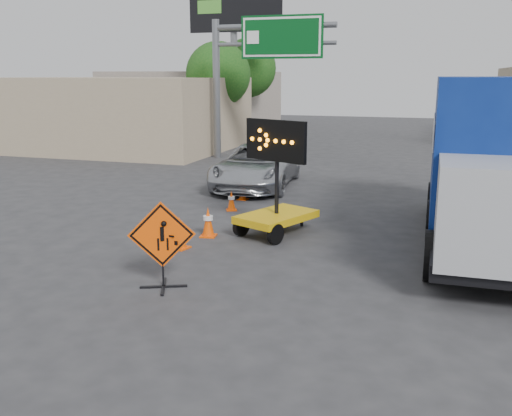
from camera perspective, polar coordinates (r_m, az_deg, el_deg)
The scene contains 16 objects.
ground at distance 10.99m, azimuth -7.35°, elevation -9.12°, with size 100.00×100.00×0.00m, color #2D2D30.
curb_right at distance 24.65m, azimuth 24.24°, elevation 2.45°, with size 0.40×60.00×0.12m, color gray.
storefront_left_near at distance 34.57m, azimuth -14.40°, elevation 9.20°, with size 14.00×10.00×4.00m, color tan.
storefront_left_far at distance 47.38m, azimuth -6.28°, elevation 10.73°, with size 12.00×10.00×4.40m, color #A19486.
highway_gantry at distance 28.55m, azimuth -0.06°, elevation 15.02°, with size 6.18×0.38×6.90m.
billboard at distance 37.43m, azimuth -2.09°, elevation 18.07°, with size 6.10×0.54×9.85m.
tree_left_near at distance 33.55m, azimuth -3.80°, elevation 13.17°, with size 3.71×3.71×6.03m.
tree_left_far at distance 41.40m, azimuth -0.90°, elevation 13.79°, with size 4.10×4.10×6.66m.
construction_sign at distance 11.36m, azimuth -9.39°, elevation -3.47°, with size 1.23×0.89×1.76m.
arrow_board at distance 15.08m, azimuth 2.07°, elevation -0.15°, with size 2.02×2.46×3.04m.
pickup_truck at distance 21.56m, azimuth 0.06°, elevation 4.23°, with size 2.65×5.75×1.60m, color #B4B6BB.
box_truck at distance 14.92m, azimuth 22.32°, elevation 3.36°, with size 2.89×8.68×4.10m.
cone_a at distance 14.03m, azimuth -7.65°, elevation -2.45°, with size 0.49×0.49×0.80m.
cone_b at distance 14.98m, azimuth -4.81°, elevation -1.39°, with size 0.46×0.46×0.79m.
cone_c at distance 17.85m, azimuth -2.48°, elevation 0.75°, with size 0.42×0.42×0.63m.
cone_d at distance 19.38m, azimuth -1.34°, elevation 1.81°, with size 0.35×0.35×0.66m.
Camera 1 is at (4.45, -9.16, 4.15)m, focal length 40.00 mm.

